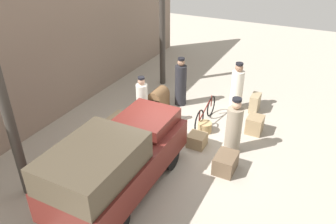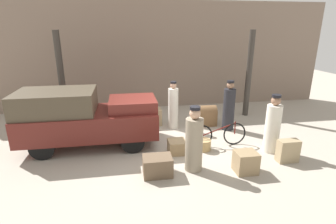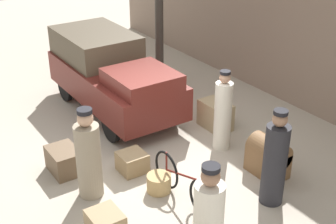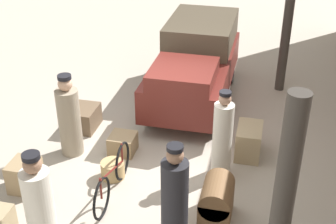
{
  "view_description": "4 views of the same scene",
  "coord_description": "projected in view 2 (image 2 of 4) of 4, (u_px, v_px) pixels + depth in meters",
  "views": [
    {
      "loc": [
        -7.01,
        -3.42,
        5.52
      ],
      "look_at": [
        0.2,
        0.2,
        0.95
      ],
      "focal_mm": 35.0,
      "sensor_mm": 36.0,
      "label": 1
    },
    {
      "loc": [
        -1.06,
        -7.31,
        3.41
      ],
      "look_at": [
        0.2,
        0.2,
        0.95
      ],
      "focal_mm": 28.0,
      "sensor_mm": 36.0,
      "label": 2
    },
    {
      "loc": [
        6.85,
        -4.25,
        4.95
      ],
      "look_at": [
        0.2,
        0.2,
        0.95
      ],
      "focal_mm": 50.0,
      "sensor_mm": 36.0,
      "label": 3
    },
    {
      "loc": [
        7.53,
        1.94,
        5.18
      ],
      "look_at": [
        0.2,
        0.2,
        0.95
      ],
      "focal_mm": 50.0,
      "sensor_mm": 36.0,
      "label": 4
    }
  ],
  "objects": [
    {
      "name": "suitcase_black_upright",
      "position": [
        246.0,
        162.0,
        6.42
      ],
      "size": [
        0.53,
        0.47,
        0.53
      ],
      "color": "#937A56",
      "rests_on": "ground"
    },
    {
      "name": "canopy_pillar_right",
      "position": [
        249.0,
        74.0,
        10.24
      ],
      "size": [
        0.22,
        0.22,
        3.35
      ],
      "color": "#38332D",
      "rests_on": "ground"
    },
    {
      "name": "porter_with_bicycle",
      "position": [
        173.0,
        107.0,
        9.12
      ],
      "size": [
        0.35,
        0.35,
        1.68
      ],
      "color": "silver",
      "rests_on": "ground"
    },
    {
      "name": "porter_lifting_near_truck",
      "position": [
        273.0,
        126.0,
        7.37
      ],
      "size": [
        0.42,
        0.42,
        1.68
      ],
      "color": "silver",
      "rests_on": "ground"
    },
    {
      "name": "suitcase_small_leather",
      "position": [
        151.0,
        117.0,
        9.56
      ],
      "size": [
        0.75,
        0.47,
        0.6
      ],
      "color": "#9E8966",
      "rests_on": "ground"
    },
    {
      "name": "truck",
      "position": [
        85.0,
        116.0,
        7.68
      ],
      "size": [
        3.91,
        1.64,
        1.72
      ],
      "color": "black",
      "rests_on": "ground"
    },
    {
      "name": "canopy_pillar_left",
      "position": [
        62.0,
        80.0,
        9.14
      ],
      "size": [
        0.22,
        0.22,
        3.35
      ],
      "color": "#38332D",
      "rests_on": "ground"
    },
    {
      "name": "trunk_large_brown",
      "position": [
        177.0,
        147.0,
        7.43
      ],
      "size": [
        0.49,
        0.49,
        0.38
      ],
      "color": "#937A56",
      "rests_on": "ground"
    },
    {
      "name": "ground_plane",
      "position": [
        163.0,
        144.0,
        8.08
      ],
      "size": [
        30.0,
        30.0,
        0.0
      ],
      "primitive_type": "plane",
      "color": "#A89E8E"
    },
    {
      "name": "porter_carrying_trunk",
      "position": [
        194.0,
        142.0,
        6.4
      ],
      "size": [
        0.43,
        0.43,
        1.65
      ],
      "color": "gray",
      "rests_on": "ground"
    },
    {
      "name": "bicycle",
      "position": [
        218.0,
        135.0,
        7.82
      ],
      "size": [
        1.75,
        0.04,
        0.75
      ],
      "color": "black",
      "rests_on": "ground"
    },
    {
      "name": "conductor_in_dark_uniform",
      "position": [
        229.0,
        108.0,
        8.99
      ],
      "size": [
        0.4,
        0.4,
        1.73
      ],
      "color": "#232328",
      "rests_on": "ground"
    },
    {
      "name": "wicker_basket",
      "position": [
        203.0,
        145.0,
        7.64
      ],
      "size": [
        0.43,
        0.43,
        0.31
      ],
      "color": "tan",
      "rests_on": "ground"
    },
    {
      "name": "station_building_facade",
      "position": [
        149.0,
        56.0,
        11.21
      ],
      "size": [
        16.0,
        0.15,
        4.5
      ],
      "color": "gray",
      "rests_on": "ground"
    },
    {
      "name": "suitcase_tan_flat",
      "position": [
        288.0,
        151.0,
        6.93
      ],
      "size": [
        0.55,
        0.28,
        0.61
      ],
      "color": "#9E8966",
      "rests_on": "ground"
    },
    {
      "name": "trunk_wicker_pale",
      "position": [
        158.0,
        166.0,
        6.31
      ],
      "size": [
        0.7,
        0.51,
        0.47
      ],
      "color": "brown",
      "rests_on": "ground"
    },
    {
      "name": "trunk_barrel_dark",
      "position": [
        206.0,
        115.0,
        9.52
      ],
      "size": [
        0.74,
        0.49,
        0.74
      ],
      "color": "brown",
      "rests_on": "ground"
    }
  ]
}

